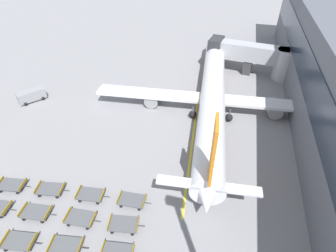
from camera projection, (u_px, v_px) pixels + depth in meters
ground_plane at (106, 102)px, 44.97m from camera, size 500.00×500.00×0.00m
jet_bridge at (259, 57)px, 51.04m from camera, size 17.43×6.33×6.21m
airplane at (213, 92)px, 42.23m from camera, size 37.85×46.23×11.52m
service_van at (31, 95)px, 44.81m from camera, size 4.17×4.67×1.96m
baggage_dolly_row_mid_a_col_b at (19, 241)px, 24.91m from camera, size 3.72×2.21×0.92m
baggage_dolly_row_mid_a_col_c at (66, 246)px, 24.55m from camera, size 3.73×2.23×0.92m
baggage_dolly_row_mid_b_col_b at (36, 212)px, 27.40m from camera, size 3.71×2.11×0.92m
baggage_dolly_row_mid_b_col_c at (81, 218)px, 26.86m from camera, size 3.68×2.03×0.92m
baggage_dolly_row_mid_b_col_d at (124, 224)px, 26.31m from camera, size 3.73×2.26×0.92m
baggage_dolly_row_far_col_a at (12, 185)px, 30.24m from camera, size 3.73×2.25×0.92m
baggage_dolly_row_far_col_b at (50, 189)px, 29.78m from camera, size 3.73×2.28×0.92m
baggage_dolly_row_far_col_c at (91, 195)px, 29.18m from camera, size 3.71×2.14×0.92m
baggage_dolly_row_far_col_d at (132, 200)px, 28.60m from camera, size 3.68×2.02×0.92m
stand_guidance_stripe at (192, 143)px, 36.66m from camera, size 2.60×23.98×0.01m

